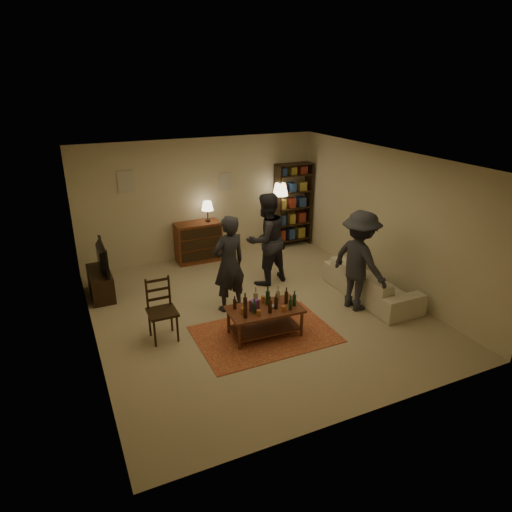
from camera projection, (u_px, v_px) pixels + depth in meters
floor at (257, 311)px, 8.21m from camera, size 6.00×6.00×0.00m
room_shell at (172, 182)px, 9.80m from camera, size 6.00×6.00×6.00m
rug at (265, 334)px, 7.45m from camera, size 2.20×1.50×0.01m
coffee_table at (265, 312)px, 7.30m from camera, size 1.22×0.71×0.82m
dining_chair at (161, 307)px, 7.20m from camera, size 0.45×0.45×1.03m
tv_stand at (100, 277)px, 8.64m from camera, size 0.40×1.00×1.06m
dresser at (199, 241)px, 10.25m from camera, size 1.00×0.50×1.36m
bookshelf at (293, 204)px, 11.04m from camera, size 0.90×0.34×2.02m
floor_lamp at (280, 194)px, 10.65m from camera, size 0.36×0.36×1.61m
sofa at (371, 282)px, 8.61m from camera, size 0.81×2.08×0.61m
person_left at (229, 264)px, 7.96m from camera, size 0.71×0.55×1.76m
person_right at (266, 239)px, 8.99m from camera, size 1.04×0.90×1.86m
person_by_sofa at (359, 261)px, 8.00m from camera, size 0.87×1.27×1.82m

